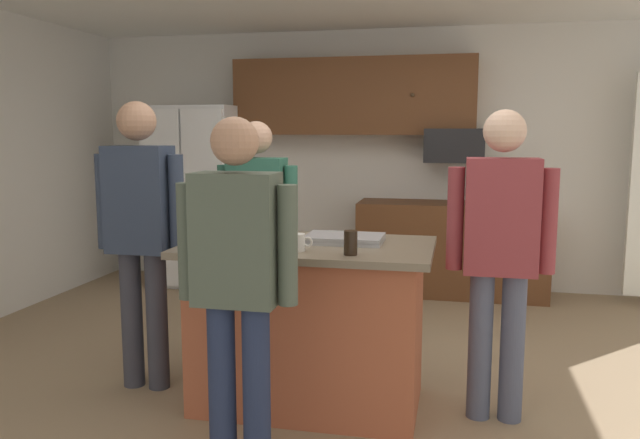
# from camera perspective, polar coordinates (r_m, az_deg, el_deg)

# --- Properties ---
(floor) EXTENTS (7.04, 7.04, 0.00)m
(floor) POSITION_cam_1_polar(r_m,az_deg,el_deg) (4.05, 2.35, -15.01)
(floor) COLOR #937A5B
(floor) RESTS_ON ground
(back_wall) EXTENTS (6.40, 0.10, 2.60)m
(back_wall) POSITION_cam_1_polar(r_m,az_deg,el_deg) (6.51, 6.77, 5.46)
(back_wall) COLOR silver
(back_wall) RESTS_ON ground
(cabinet_run_upper) EXTENTS (2.40, 0.38, 0.75)m
(cabinet_run_upper) POSITION_cam_1_polar(r_m,az_deg,el_deg) (6.37, 3.03, 11.07)
(cabinet_run_upper) COLOR brown
(cabinet_run_lower) EXTENTS (1.80, 0.63, 0.90)m
(cabinet_run_lower) POSITION_cam_1_polar(r_m,az_deg,el_deg) (6.26, 11.83, -2.60)
(cabinet_run_lower) COLOR brown
(cabinet_run_lower) RESTS_ON ground
(refrigerator) EXTENTS (0.89, 0.76, 1.84)m
(refrigerator) POSITION_cam_1_polar(r_m,az_deg,el_deg) (6.64, -11.11, 2.12)
(refrigerator) COLOR white
(refrigerator) RESTS_ON ground
(microwave_over_range) EXTENTS (0.56, 0.40, 0.32)m
(microwave_over_range) POSITION_cam_1_polar(r_m,az_deg,el_deg) (6.17, 12.10, 6.59)
(microwave_over_range) COLOR black
(kitchen_island) EXTENTS (1.40, 0.84, 0.95)m
(kitchen_island) POSITION_cam_1_polar(r_m,az_deg,el_deg) (3.68, -1.02, -9.44)
(kitchen_island) COLOR #AD5638
(kitchen_island) RESTS_ON ground
(person_host_foreground) EXTENTS (0.57, 0.23, 1.76)m
(person_host_foreground) POSITION_cam_1_polar(r_m,az_deg,el_deg) (3.95, -15.99, -0.45)
(person_host_foreground) COLOR #383842
(person_host_foreground) RESTS_ON ground
(person_guest_right) EXTENTS (0.57, 0.22, 1.65)m
(person_guest_right) POSITION_cam_1_polar(r_m,az_deg,el_deg) (4.34, -5.69, -0.40)
(person_guest_right) COLOR tan
(person_guest_right) RESTS_ON ground
(person_guest_left) EXTENTS (0.57, 0.22, 1.65)m
(person_guest_left) POSITION_cam_1_polar(r_m,az_deg,el_deg) (2.89, -7.54, -4.75)
(person_guest_left) COLOR #232D4C
(person_guest_left) RESTS_ON ground
(person_guest_by_door) EXTENTS (0.57, 0.22, 1.70)m
(person_guest_by_door) POSITION_cam_1_polar(r_m,az_deg,el_deg) (3.50, 16.06, -2.21)
(person_guest_by_door) COLOR #4C5166
(person_guest_by_door) RESTS_ON ground
(mug_blue_stoneware) EXTENTS (0.13, 0.08, 0.09)m
(mug_blue_stoneware) POSITION_cam_1_polar(r_m,az_deg,el_deg) (3.34, -2.02, -2.08)
(mug_blue_stoneware) COLOR white
(mug_blue_stoneware) RESTS_ON kitchen_island
(glass_pilsner) EXTENTS (0.07, 0.07, 0.13)m
(glass_pilsner) POSITION_cam_1_polar(r_m,az_deg,el_deg) (3.23, 2.80, -2.13)
(glass_pilsner) COLOR black
(glass_pilsner) RESTS_ON kitchen_island
(glass_short_whisky) EXTENTS (0.06, 0.06, 0.15)m
(glass_short_whisky) POSITION_cam_1_polar(r_m,az_deg,el_deg) (3.36, -6.01, -1.55)
(glass_short_whisky) COLOR black
(glass_short_whisky) RESTS_ON kitchen_island
(glass_stout_tall) EXTENTS (0.07, 0.07, 0.16)m
(glass_stout_tall) POSITION_cam_1_polar(r_m,az_deg,el_deg) (3.50, -4.73, -1.15)
(glass_stout_tall) COLOR black
(glass_stout_tall) RESTS_ON kitchen_island
(serving_tray) EXTENTS (0.44, 0.30, 0.04)m
(serving_tray) POSITION_cam_1_polar(r_m,az_deg,el_deg) (3.61, 2.25, -1.75)
(serving_tray) COLOR #B7B7BC
(serving_tray) RESTS_ON kitchen_island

